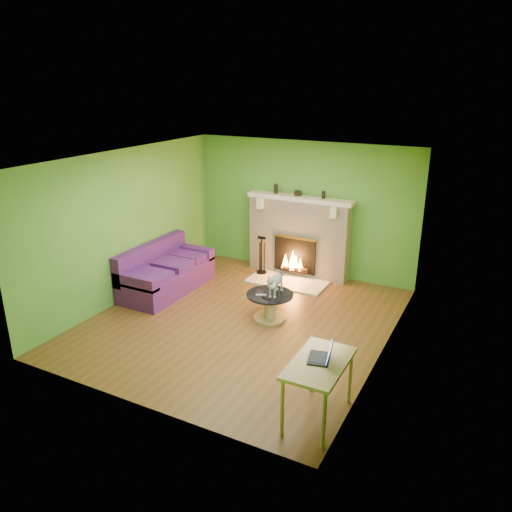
{
  "coord_description": "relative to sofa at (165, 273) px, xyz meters",
  "views": [
    {
      "loc": [
        3.54,
        -6.32,
        3.69
      ],
      "look_at": [
        0.05,
        0.4,
        0.99
      ],
      "focal_mm": 35.0,
      "sensor_mm": 36.0,
      "label": 1
    }
  ],
  "objects": [
    {
      "name": "floor",
      "position": [
        1.86,
        -0.45,
        -0.33
      ],
      "size": [
        5.0,
        5.0,
        0.0
      ],
      "primitive_type": "plane",
      "color": "brown",
      "rests_on": "ground"
    },
    {
      "name": "ceiling",
      "position": [
        1.86,
        -0.45,
        2.27
      ],
      "size": [
        5.0,
        5.0,
        0.0
      ],
      "primitive_type": "plane",
      "rotation": [
        3.14,
        0.0,
        0.0
      ],
      "color": "white",
      "rests_on": "wall_back"
    },
    {
      "name": "wall_back",
      "position": [
        1.86,
        2.05,
        0.97
      ],
      "size": [
        5.0,
        0.0,
        5.0
      ],
      "primitive_type": "plane",
      "rotation": [
        1.57,
        0.0,
        0.0
      ],
      "color": "#488D2E",
      "rests_on": "floor"
    },
    {
      "name": "wall_front",
      "position": [
        1.86,
        -2.95,
        0.97
      ],
      "size": [
        5.0,
        0.0,
        5.0
      ],
      "primitive_type": "plane",
      "rotation": [
        -1.57,
        0.0,
        0.0
      ],
      "color": "#488D2E",
      "rests_on": "floor"
    },
    {
      "name": "wall_left",
      "position": [
        -0.39,
        -0.45,
        0.97
      ],
      "size": [
        0.0,
        5.0,
        5.0
      ],
      "primitive_type": "plane",
      "rotation": [
        1.57,
        0.0,
        1.57
      ],
      "color": "#488D2E",
      "rests_on": "floor"
    },
    {
      "name": "wall_right",
      "position": [
        4.11,
        -0.45,
        0.97
      ],
      "size": [
        0.0,
        5.0,
        5.0
      ],
      "primitive_type": "plane",
      "rotation": [
        1.57,
        0.0,
        -1.57
      ],
      "color": "#488D2E",
      "rests_on": "floor"
    },
    {
      "name": "window_frame",
      "position": [
        4.1,
        -1.35,
        1.22
      ],
      "size": [
        0.0,
        1.2,
        1.2
      ],
      "primitive_type": "plane",
      "rotation": [
        1.57,
        0.0,
        -1.57
      ],
      "color": "silver",
      "rests_on": "wall_right"
    },
    {
      "name": "window_pane",
      "position": [
        4.09,
        -1.35,
        1.22
      ],
      "size": [
        0.0,
        1.06,
        1.06
      ],
      "primitive_type": "plane",
      "rotation": [
        1.57,
        0.0,
        -1.57
      ],
      "color": "white",
      "rests_on": "wall_right"
    },
    {
      "name": "fireplace",
      "position": [
        1.86,
        1.87,
        0.44
      ],
      "size": [
        2.1,
        0.46,
        1.58
      ],
      "color": "beige",
      "rests_on": "floor"
    },
    {
      "name": "hearth",
      "position": [
        1.86,
        1.35,
        -0.32
      ],
      "size": [
        1.5,
        0.75,
        0.03
      ],
      "primitive_type": "cube",
      "color": "beige",
      "rests_on": "floor"
    },
    {
      "name": "mantel",
      "position": [
        1.86,
        1.85,
        1.21
      ],
      "size": [
        2.1,
        0.28,
        0.08
      ],
      "primitive_type": "cube",
      "color": "silver",
      "rests_on": "fireplace"
    },
    {
      "name": "sofa",
      "position": [
        0.0,
        0.0,
        0.0
      ],
      "size": [
        0.88,
        1.91,
        0.85
      ],
      "color": "#4E1A63",
      "rests_on": "floor"
    },
    {
      "name": "coffee_table",
      "position": [
        2.22,
        -0.17,
        -0.08
      ],
      "size": [
        0.76,
        0.76,
        0.43
      ],
      "color": "tan",
      "rests_on": "floor"
    },
    {
      "name": "desk",
      "position": [
        3.81,
        -2.19,
        0.31
      ],
      "size": [
        0.58,
        0.99,
        0.73
      ],
      "color": "tan",
      "rests_on": "floor"
    },
    {
      "name": "cat",
      "position": [
        2.3,
        -0.12,
        0.29
      ],
      "size": [
        0.27,
        0.63,
        0.38
      ],
      "primitive_type": null,
      "rotation": [
        0.0,
        0.0,
        0.07
      ],
      "color": "slate",
      "rests_on": "coffee_table"
    },
    {
      "name": "remote_silver",
      "position": [
        2.12,
        -0.29,
        0.11
      ],
      "size": [
        0.17,
        0.11,
        0.02
      ],
      "primitive_type": "cube",
      "rotation": [
        0.0,
        0.0,
        0.44
      ],
      "color": "gray",
      "rests_on": "coffee_table"
    },
    {
      "name": "remote_black",
      "position": [
        2.24,
        -0.35,
        0.11
      ],
      "size": [
        0.17,
        0.09,
        0.02
      ],
      "primitive_type": "cube",
      "rotation": [
        0.0,
        0.0,
        -0.29
      ],
      "color": "black",
      "rests_on": "coffee_table"
    },
    {
      "name": "laptop",
      "position": [
        3.79,
        -2.14,
        0.52
      ],
      "size": [
        0.34,
        0.37,
        0.23
      ],
      "primitive_type": null,
      "rotation": [
        0.0,
        0.0,
        0.24
      ],
      "color": "black",
      "rests_on": "desk"
    },
    {
      "name": "fire_tools",
      "position": [
        1.23,
        1.5,
        0.08
      ],
      "size": [
        0.2,
        0.2,
        0.76
      ],
      "primitive_type": null,
      "color": "black",
      "rests_on": "hearth"
    },
    {
      "name": "mantel_vase_left",
      "position": [
        1.34,
        1.88,
        1.34
      ],
      "size": [
        0.08,
        0.08,
        0.18
      ],
      "primitive_type": "cylinder",
      "color": "black",
      "rests_on": "mantel"
    },
    {
      "name": "mantel_vase_right",
      "position": [
        2.32,
        1.88,
        1.32
      ],
      "size": [
        0.07,
        0.07,
        0.14
      ],
      "primitive_type": "cylinder",
      "color": "black",
      "rests_on": "mantel"
    },
    {
      "name": "mantel_box",
      "position": [
        1.81,
        1.88,
        1.3
      ],
      "size": [
        0.12,
        0.08,
        0.1
      ],
      "primitive_type": "cube",
      "color": "black",
      "rests_on": "mantel"
    }
  ]
}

